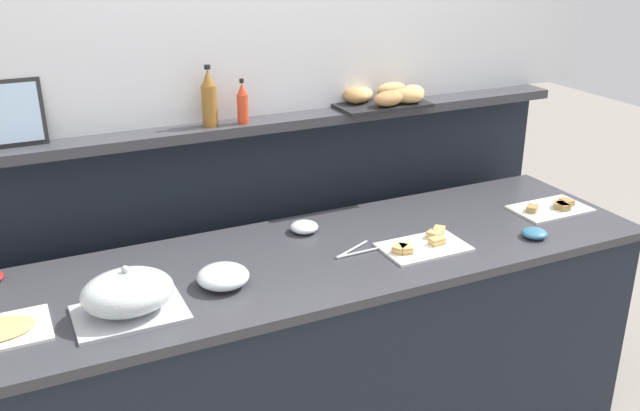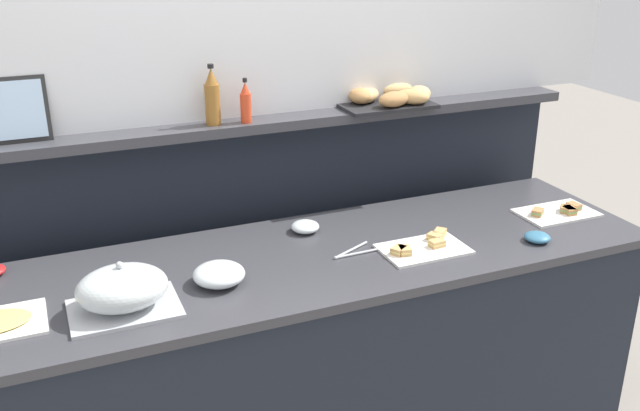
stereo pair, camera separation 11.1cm
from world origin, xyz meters
name	(u,v)px [view 2 (the right image)]	position (x,y,z in m)	size (l,w,h in m)	color
ground_plane	(264,374)	(0.00, 0.60, 0.00)	(12.00, 12.00, 0.00)	gray
buffet_counter	(310,360)	(0.00, 0.00, 0.46)	(2.64, 0.74, 0.91)	black
back_ledge_unit	(263,251)	(0.00, 0.55, 0.69)	(2.83, 0.22, 1.31)	black
sandwich_platter_front	(424,247)	(0.41, -0.12, 0.92)	(0.32, 0.21, 0.04)	white
sandwich_platter_rear	(559,212)	(1.11, -0.04, 0.92)	(0.32, 0.20, 0.04)	white
serving_cloche	(122,290)	(-0.68, -0.14, 0.98)	(0.34, 0.24, 0.17)	#B7BABF
glass_bowl_large	(219,275)	(-0.36, -0.08, 0.94)	(0.18, 0.18, 0.07)	silver
glass_bowl_medium	(305,227)	(0.07, 0.21, 0.93)	(0.11, 0.11, 0.04)	silver
condiment_bowl_teal	(537,237)	(0.85, -0.22, 0.93)	(0.10, 0.10, 0.03)	teal
serving_tongs	(353,252)	(0.16, -0.04, 0.91)	(0.19, 0.09, 0.01)	#B7BABF
hot_sauce_bottle	(246,103)	(-0.08, 0.44, 1.39)	(0.04, 0.04, 0.18)	red
vinegar_bottle_amber	(212,98)	(-0.21, 0.46, 1.41)	(0.06, 0.06, 0.24)	#8E5B23
bread_basket	(392,97)	(0.57, 0.46, 1.35)	(0.42, 0.28, 0.08)	black
framed_picture	(13,110)	(-0.92, 0.51, 1.43)	(0.24, 0.06, 0.23)	black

